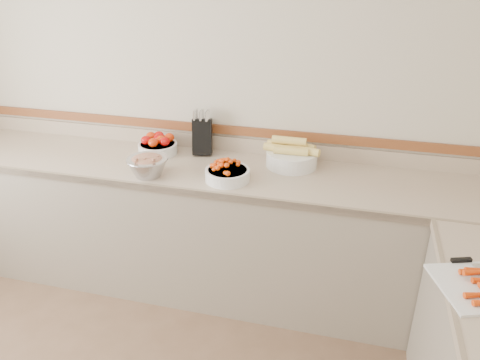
% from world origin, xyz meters
% --- Properties ---
extents(back_wall, '(4.00, 0.00, 4.00)m').
position_xyz_m(back_wall, '(0.00, 2.00, 1.30)').
color(back_wall, beige).
rests_on(back_wall, ground_plane).
extents(counter_back, '(4.00, 0.65, 1.08)m').
position_xyz_m(counter_back, '(0.00, 1.68, 0.45)').
color(counter_back, tan).
rests_on(counter_back, ground_plane).
extents(knife_block, '(0.16, 0.18, 0.31)m').
position_xyz_m(knife_block, '(-0.05, 1.90, 1.03)').
color(knife_block, black).
rests_on(knife_block, counter_back).
extents(tomato_bowl, '(0.26, 0.26, 0.13)m').
position_xyz_m(tomato_bowl, '(-0.35, 1.83, 0.96)').
color(tomato_bowl, white).
rests_on(tomato_bowl, counter_back).
extents(cherry_tomato_bowl, '(0.27, 0.27, 0.15)m').
position_xyz_m(cherry_tomato_bowl, '(0.23, 1.53, 0.95)').
color(cherry_tomato_bowl, white).
rests_on(cherry_tomato_bowl, counter_back).
extents(corn_bowl, '(0.36, 0.32, 0.19)m').
position_xyz_m(corn_bowl, '(0.56, 1.84, 0.97)').
color(corn_bowl, white).
rests_on(corn_bowl, counter_back).
extents(rhubarb_bowl, '(0.25, 0.25, 0.14)m').
position_xyz_m(rhubarb_bowl, '(-0.25, 1.47, 0.97)').
color(rhubarb_bowl, '#B2B2BA').
rests_on(rhubarb_bowl, counter_back).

